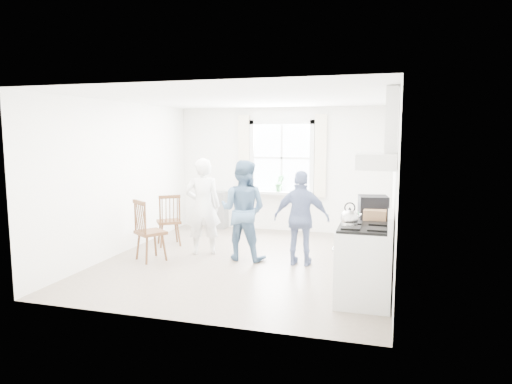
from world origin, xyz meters
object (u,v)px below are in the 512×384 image
object	(u,v)px
windsor_chair_b	(144,224)
person_left	(203,206)
person_mid	(243,210)
low_cabinet	(372,253)
person_right	(301,218)
windsor_chair_a	(169,215)
gas_stove	(364,264)
stereo_stack	(373,208)

from	to	relation	value
windsor_chair_b	person_left	size ratio (longest dim) A/B	0.61
person_left	person_mid	size ratio (longest dim) A/B	1.01
low_cabinet	person_right	distance (m)	1.33
windsor_chair_a	windsor_chair_b	distance (m)	1.02
gas_stove	low_cabinet	distance (m)	0.70
person_right	gas_stove	bearing A→B (deg)	125.82
stereo_stack	person_left	distance (m)	2.98
gas_stove	person_right	distance (m)	1.74
low_cabinet	windsor_chair_a	distance (m)	3.83
low_cabinet	windsor_chair_b	xyz separation A→B (m)	(-3.57, 0.18, 0.17)
gas_stove	person_mid	xyz separation A→B (m)	(-2.01, 1.45, 0.33)
stereo_stack	person_left	world-z (taller)	person_left
low_cabinet	stereo_stack	bearing A→B (deg)	-145.16
low_cabinet	person_right	size ratio (longest dim) A/B	0.60
windsor_chair_b	person_right	distance (m)	2.52
windsor_chair_b	person_mid	bearing A→B (deg)	20.97
windsor_chair_a	person_right	size ratio (longest dim) A/B	0.65
gas_stove	person_mid	size ratio (longest dim) A/B	0.69
stereo_stack	person_right	world-z (taller)	person_right
windsor_chair_a	windsor_chair_b	world-z (taller)	windsor_chair_b
windsor_chair_b	person_right	size ratio (longest dim) A/B	0.68
windsor_chair_a	windsor_chair_b	xyz separation A→B (m)	(0.06, -1.01, 0.03)
windsor_chair_a	person_mid	xyz separation A→B (m)	(1.55, -0.44, 0.23)
stereo_stack	low_cabinet	bearing A→B (deg)	34.84
gas_stove	person_mid	distance (m)	2.50
stereo_stack	person_left	size ratio (longest dim) A/B	0.26
stereo_stack	windsor_chair_a	xyz separation A→B (m)	(-3.63, 1.20, -0.48)
low_cabinet	person_left	xyz separation A→B (m)	(-2.84, 0.88, 0.38)
person_left	person_right	size ratio (longest dim) A/B	1.11
gas_stove	windsor_chair_a	bearing A→B (deg)	152.00
stereo_stack	gas_stove	bearing A→B (deg)	-95.40
gas_stove	stereo_stack	world-z (taller)	stereo_stack
stereo_stack	windsor_chair_a	world-z (taller)	stereo_stack
gas_stove	low_cabinet	xyz separation A→B (m)	(0.07, 0.70, -0.03)
low_cabinet	person_mid	xyz separation A→B (m)	(-2.08, 0.75, 0.37)
windsor_chair_a	windsor_chair_b	bearing A→B (deg)	-86.36
gas_stove	person_left	bearing A→B (deg)	150.33
gas_stove	person_right	world-z (taller)	person_right
person_left	stereo_stack	bearing A→B (deg)	139.63
stereo_stack	windsor_chair_a	bearing A→B (deg)	161.74
windsor_chair_a	person_left	distance (m)	0.89
low_cabinet	windsor_chair_a	bearing A→B (deg)	161.80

